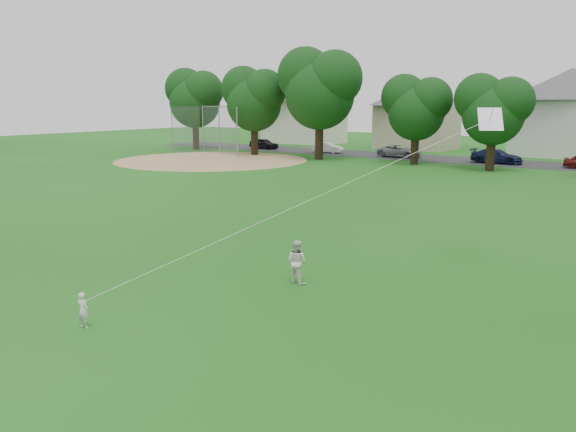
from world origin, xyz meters
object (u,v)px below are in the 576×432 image
Objects in this scene: baseball_backstop at (215,130)px; older_boy at (297,262)px; kite at (312,199)px; toddler at (83,310)px.

older_boy is at bearing -43.37° from baseball_backstop.
baseball_backstop is at bearing 136.88° from kite.
toddler is 0.68× the size of older_boy.
kite reaches higher than baseball_backstop.
toddler is at bearing 73.61° from older_boy.
kite is at bearing -132.53° from toddler.
older_boy is at bearing 146.83° from kite.
toddler is 6.58m from kite.
older_boy reaches higher than toddler.
toddler is at bearing -120.56° from kite.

